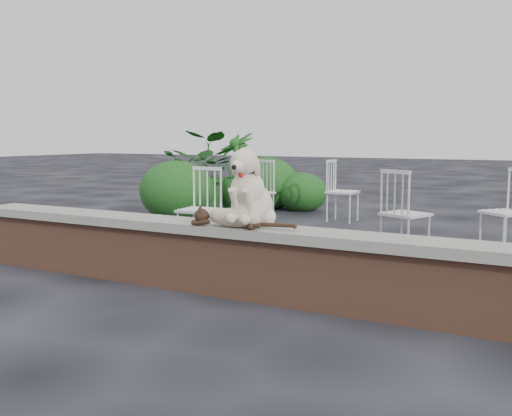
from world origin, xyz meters
The scene contains 13 objects.
ground centered at (0.00, 0.00, 0.00)m, with size 60.00×60.00×0.00m, color black.
brick_wall centered at (0.00, 0.00, 0.25)m, with size 6.00×0.30×0.50m, color brown.
capstone centered at (0.00, 0.00, 0.54)m, with size 6.20×0.40×0.08m, color slate.
dog centered at (-0.10, 0.04, 0.89)m, with size 0.41×0.54×0.63m, color #C7B499, non-canonical shape.
cat centered at (-0.18, -0.11, 0.67)m, with size 1.02×0.24×0.17m, color tan, non-canonical shape.
chair_b centered at (-1.96, 3.60, 0.47)m, with size 0.56×0.56×0.94m, color white, non-canonical shape.
chair_a centered at (-1.56, 1.46, 0.47)m, with size 0.56×0.56×0.94m, color white, non-canonical shape.
chair_d centered at (1.56, 2.88, 0.47)m, with size 0.56×0.56×0.94m, color white, non-canonical shape.
chair_e centered at (-0.84, 4.29, 0.47)m, with size 0.56×0.56×0.94m, color white, non-canonical shape.
chair_c centered at (0.60, 2.23, 0.47)m, with size 0.56×0.56×0.94m, color white, non-canonical shape.
potted_plant_a centered at (-3.30, 4.19, 0.69)m, with size 1.25×1.08×1.38m, color #133E11.
potted_plant_b centered at (-3.10, 4.95, 0.68)m, with size 0.76×0.76×1.36m, color #133E11.
shrubbery centered at (-2.80, 4.48, 0.42)m, with size 2.44×2.93×0.98m.
Camera 1 is at (2.06, -3.94, 1.29)m, focal length 40.00 mm.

